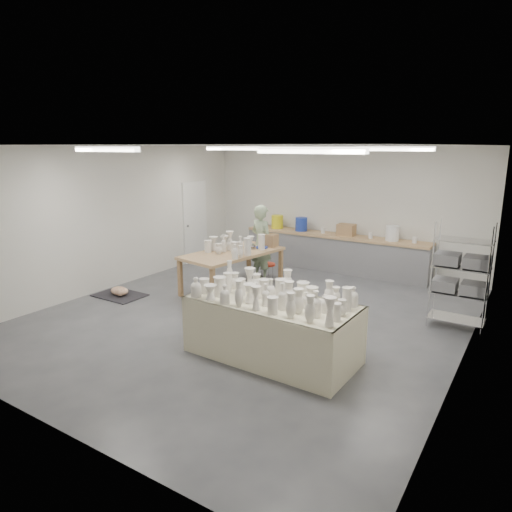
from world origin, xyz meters
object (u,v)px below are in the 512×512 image
Objects in this scene: drying_table at (272,326)px; red_stool at (268,265)px; work_table at (236,250)px; potter at (262,243)px.

drying_table is 4.14m from red_stool.
drying_table reaches higher than work_table.
work_table is at bearing 97.49° from potter.
work_table is 1.21m from red_stool.
drying_table is at bearing -37.24° from work_table.
work_table reaches higher than red_stool.
potter is at bearing 89.96° from work_table.
work_table is 1.36× the size of potter.
work_table is at bearing 135.31° from drying_table.
drying_table is at bearing 140.69° from potter.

